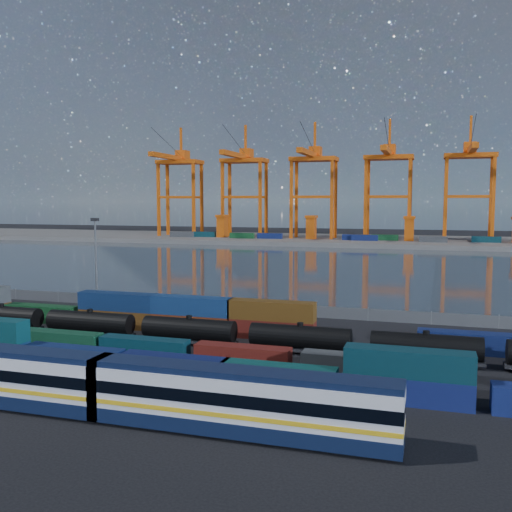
% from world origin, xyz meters
% --- Properties ---
extents(ground, '(700.00, 700.00, 0.00)m').
position_xyz_m(ground, '(0.00, 0.00, 0.00)').
color(ground, black).
rests_on(ground, ground).
extents(harbor_water, '(700.00, 700.00, 0.00)m').
position_xyz_m(harbor_water, '(0.00, 105.00, 0.01)').
color(harbor_water, '#2D3741').
rests_on(harbor_water, ground).
extents(far_quay, '(700.00, 70.00, 2.00)m').
position_xyz_m(far_quay, '(0.00, 210.00, 1.00)').
color(far_quay, '#514F4C').
rests_on(far_quay, ground).
extents(distant_mountains, '(2470.00, 1100.00, 520.00)m').
position_xyz_m(distant_mountains, '(63.02, 1600.00, 220.29)').
color(distant_mountains, '#1E2630').
rests_on(distant_mountains, ground).
extents(container_row_south, '(128.04, 2.51, 5.34)m').
position_xyz_m(container_row_south, '(-1.74, -10.03, 2.10)').
color(container_row_south, '#484B4E').
rests_on(container_row_south, ground).
extents(container_row_mid, '(140.77, 2.37, 5.05)m').
position_xyz_m(container_row_mid, '(-18.95, -3.05, 1.52)').
color(container_row_mid, '#44474A').
rests_on(container_row_mid, ground).
extents(container_row_north, '(141.74, 2.57, 5.47)m').
position_xyz_m(container_row_north, '(-9.23, 11.42, 2.15)').
color(container_row_north, '#120F4F').
rests_on(container_row_north, ground).
extents(tanker_string, '(106.53, 2.91, 4.16)m').
position_xyz_m(tanker_string, '(-1.63, 4.27, 2.08)').
color(tanker_string, black).
rests_on(tanker_string, ground).
extents(waterfront_fence, '(160.12, 0.12, 2.20)m').
position_xyz_m(waterfront_fence, '(-0.00, 28.00, 1.00)').
color(waterfront_fence, '#595B5E').
rests_on(waterfront_fence, ground).
extents(yard_light_mast, '(1.60, 0.40, 16.60)m').
position_xyz_m(yard_light_mast, '(-30.00, 26.00, 9.30)').
color(yard_light_mast, slate).
rests_on(yard_light_mast, ground).
extents(gantry_cranes, '(197.11, 42.44, 57.48)m').
position_xyz_m(gantry_cranes, '(-7.50, 203.48, 35.23)').
color(gantry_cranes, '#DF580F').
rests_on(gantry_cranes, ground).
extents(quay_containers, '(172.58, 10.99, 2.60)m').
position_xyz_m(quay_containers, '(-11.00, 195.46, 3.30)').
color(quay_containers, navy).
rests_on(quay_containers, far_quay).
extents(straddle_carriers, '(140.00, 7.00, 11.10)m').
position_xyz_m(straddle_carriers, '(-2.50, 200.00, 7.82)').
color(straddle_carriers, '#DF580F').
rests_on(straddle_carriers, far_quay).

